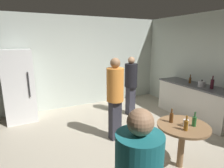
% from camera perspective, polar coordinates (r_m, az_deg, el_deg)
% --- Properties ---
extents(ground_plane, '(5.20, 5.20, 0.10)m').
position_cam_1_polar(ground_plane, '(3.89, 4.07, -18.75)').
color(ground_plane, '#B2A893').
extents(wall_back, '(5.32, 0.06, 2.70)m').
position_cam_1_polar(wall_back, '(5.74, -9.32, 6.64)').
color(wall_back, beige).
rests_on(wall_back, ground_plane).
extents(wall_side_right, '(0.06, 5.20, 2.70)m').
position_cam_1_polar(wall_side_right, '(5.21, 30.14, 4.29)').
color(wall_side_right, beige).
rests_on(wall_side_right, ground_plane).
extents(refrigerator, '(0.70, 0.68, 1.80)m').
position_cam_1_polar(refrigerator, '(5.13, -26.77, -0.58)').
color(refrigerator, white).
rests_on(refrigerator, ground_plane).
extents(kitchen_counter, '(0.64, 2.04, 0.90)m').
position_cam_1_polar(kitchen_counter, '(5.31, 23.93, -4.87)').
color(kitchen_counter, beige).
rests_on(kitchen_counter, ground_plane).
extents(kettle, '(0.24, 0.17, 0.18)m').
position_cam_1_polar(kettle, '(5.02, 26.00, 0.05)').
color(kettle, '#B2B2B7').
rests_on(kettle, kitchen_counter).
extents(wine_bottle_on_counter, '(0.08, 0.08, 0.31)m').
position_cam_1_polar(wine_bottle_on_counter, '(4.91, 28.56, 0.06)').
color(wine_bottle_on_counter, '#3F141E').
rests_on(wine_bottle_on_counter, kitchen_counter).
extents(beer_bottle_on_counter, '(0.06, 0.06, 0.23)m').
position_cam_1_polar(beer_bottle_on_counter, '(5.29, 22.98, 1.11)').
color(beer_bottle_on_counter, '#593314').
rests_on(beer_bottle_on_counter, kitchen_counter).
extents(foreground_table, '(0.80, 0.80, 0.73)m').
position_cam_1_polar(foreground_table, '(3.18, 21.01, -13.44)').
color(foreground_table, olive).
rests_on(foreground_table, ground_plane).
extents(beer_bottle_amber, '(0.06, 0.06, 0.23)m').
position_cam_1_polar(beer_bottle_amber, '(2.95, 21.91, -11.69)').
color(beer_bottle_amber, '#8C5919').
rests_on(beer_bottle_amber, foreground_table).
extents(beer_bottle_brown, '(0.06, 0.06, 0.23)m').
position_cam_1_polar(beer_bottle_brown, '(3.14, 17.87, -9.78)').
color(beer_bottle_brown, '#593314').
rests_on(beer_bottle_brown, foreground_table).
extents(beer_bottle_green, '(0.06, 0.06, 0.23)m').
position_cam_1_polar(beer_bottle_green, '(3.13, 24.08, -10.40)').
color(beer_bottle_green, '#26662D').
rests_on(beer_bottle_green, foreground_table).
extents(plastic_cup_white, '(0.08, 0.08, 0.11)m').
position_cam_1_polar(plastic_cup_white, '(3.08, 21.87, -11.14)').
color(plastic_cup_white, white).
rests_on(plastic_cup_white, foreground_table).
extents(person_in_orange_shirt, '(0.37, 0.37, 1.69)m').
position_cam_1_polar(person_in_orange_shirt, '(3.66, 0.97, -2.86)').
color(person_in_orange_shirt, '#2D2D38').
rests_on(person_in_orange_shirt, ground_plane).
extents(person_in_black_shirt, '(0.40, 0.40, 1.59)m').
position_cam_1_polar(person_in_black_shirt, '(4.98, 5.85, 0.77)').
color(person_in_black_shirt, '#2D2D38').
rests_on(person_in_black_shirt, ground_plane).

